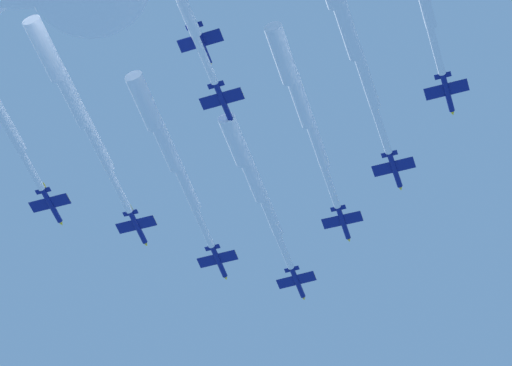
% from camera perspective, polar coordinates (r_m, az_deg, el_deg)
% --- Properties ---
extents(jet_lead, '(47.43, 23.73, 3.65)m').
position_cam_1_polar(jet_lead, '(225.61, -0.14, 0.21)').
color(jet_lead, navy).
extents(jet_port_inner, '(49.86, 25.53, 3.66)m').
position_cam_1_polar(jet_port_inner, '(219.37, -4.60, 1.92)').
color(jet_port_inner, navy).
extents(jet_starboard_inner, '(50.29, 25.85, 3.69)m').
position_cam_1_polar(jet_starboard_inner, '(216.07, 2.24, 4.22)').
color(jet_starboard_inner, navy).
extents(jet_port_mid, '(53.02, 26.62, 3.69)m').
position_cam_1_polar(jet_port_mid, '(218.14, -9.34, 4.28)').
color(jet_port_mid, navy).
extents(jet_starboard_mid, '(53.38, 26.04, 3.71)m').
position_cam_1_polar(jet_starboard_mid, '(204.94, 4.63, 7.87)').
color(jet_starboard_mid, navy).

